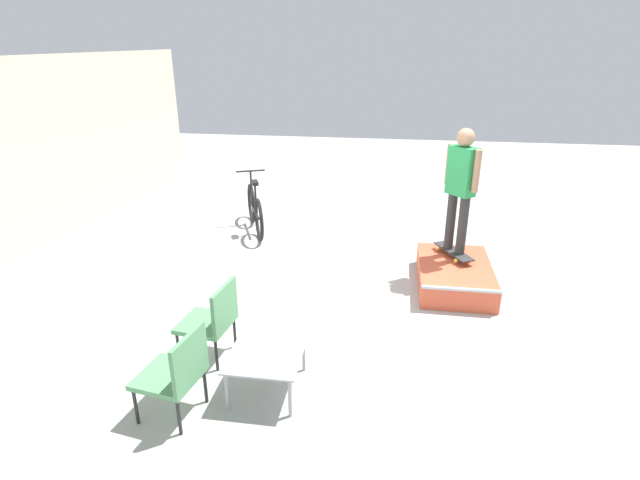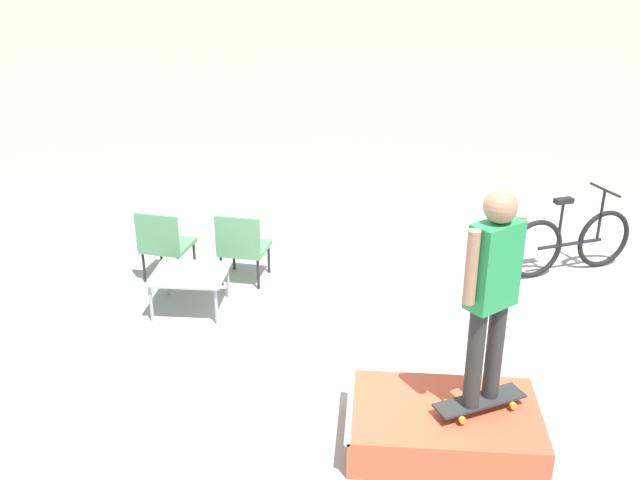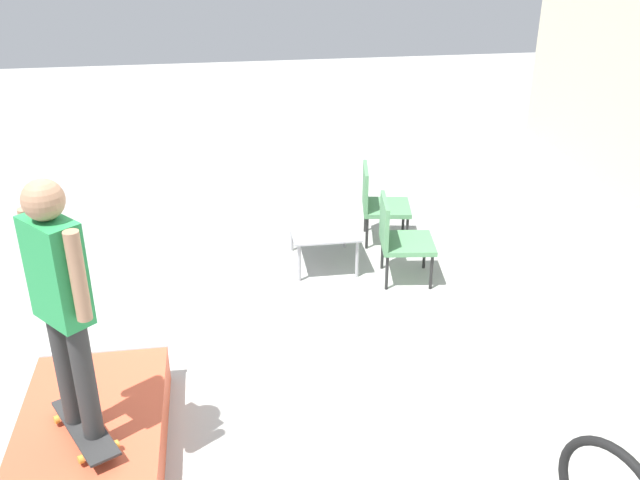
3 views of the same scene
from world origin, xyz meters
name	(u,v)px [view 1 (image 1 of 3)]	position (x,y,z in m)	size (l,w,h in m)	color
ground_plane	(379,311)	(0.00, 0.00, 0.00)	(24.00, 24.00, 0.00)	#A8A8A3
skate_ramp_box	(454,275)	(0.86, -1.00, 0.16)	(1.51, 0.98, 0.35)	#DB5638
skateboard_on_ramp	(453,252)	(1.13, -0.99, 0.41)	(0.76, 0.53, 0.07)	#2D2D2D
person_skater	(461,181)	(1.13, -0.99, 1.43)	(0.45, 0.40, 1.72)	#2D2D2D
coffee_table	(267,356)	(-1.69, 1.02, 0.38)	(0.79, 0.69, 0.43)	#9E9EA3
patio_chair_left	(177,371)	(-2.16, 1.71, 0.48)	(0.60, 0.60, 0.87)	black
patio_chair_right	(213,318)	(-1.25, 1.71, 0.48)	(0.58, 0.58, 0.87)	black
bicycle	(255,210)	(2.59, 2.32, 0.39)	(1.58, 0.76, 1.02)	black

